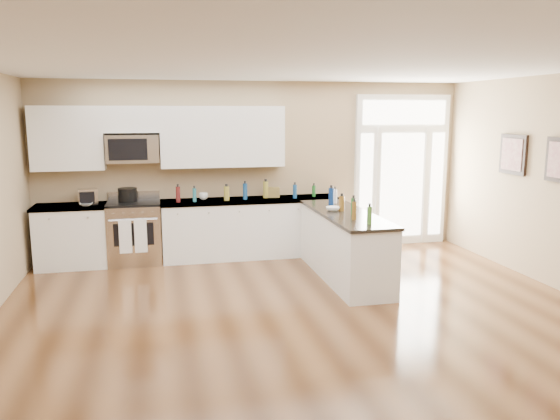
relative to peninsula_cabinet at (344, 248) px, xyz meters
name	(u,v)px	position (x,y,z in m)	size (l,w,h in m)	color
ground	(330,350)	(-0.93, -2.24, -0.43)	(8.00, 8.00, 0.00)	#472913
room_shell	(333,178)	(-0.93, -2.24, 1.27)	(8.00, 8.00, 8.00)	tan
back_cabinet_left	(74,238)	(-3.80, 1.45, 0.00)	(1.10, 0.66, 0.94)	white
back_cabinet_right	(251,230)	(-1.08, 1.45, 0.00)	(2.85, 0.66, 0.94)	white
peninsula_cabinet	(344,248)	(0.00, 0.00, 0.00)	(0.69, 2.32, 0.94)	white
upper_cabinet_left	(67,138)	(-3.81, 1.59, 1.49)	(1.04, 0.33, 0.95)	white
upper_cabinet_right	(223,137)	(-1.50, 1.59, 1.49)	(1.94, 0.33, 0.95)	white
upper_cabinet_short	(131,119)	(-2.88, 1.59, 1.77)	(0.82, 0.33, 0.40)	white
microwave	(133,149)	(-2.88, 1.56, 1.33)	(0.78, 0.41, 0.42)	silver
entry_door	(401,171)	(1.62, 1.71, 0.87)	(1.70, 0.10, 2.60)	white
wall_art_near	(513,154)	(2.54, -0.04, 1.27)	(0.05, 0.58, 0.58)	black
kitchen_range	(135,232)	(-2.90, 1.45, 0.04)	(0.80, 0.70, 1.08)	silver
stockpot	(128,194)	(-2.98, 1.56, 0.63)	(0.29, 0.29, 0.22)	black
toaster_oven	(88,196)	(-3.55, 1.48, 0.62)	(0.27, 0.22, 0.23)	silver
cardboard_box	(273,192)	(-0.69, 1.55, 0.59)	(0.20, 0.14, 0.16)	brown
bowl_left	(86,204)	(-3.57, 1.34, 0.53)	(0.18, 0.18, 0.04)	white
bowl_peninsula	(333,209)	(-0.14, 0.14, 0.54)	(0.19, 0.19, 0.06)	white
cup_counter	(204,196)	(-1.82, 1.54, 0.56)	(0.14, 0.14, 0.11)	white
counter_bottles	(286,197)	(-0.65, 0.80, 0.62)	(2.39, 2.42, 0.28)	#19591E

